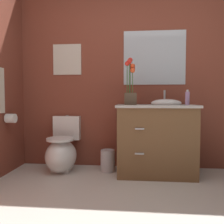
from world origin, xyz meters
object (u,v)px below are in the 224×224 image
at_px(toilet, 62,152).
at_px(soap_bottle, 187,98).
at_px(trash_bin, 108,161).
at_px(wall_poster, 67,60).
at_px(wall_mirror, 154,58).
at_px(vanity_cabinet, 156,139).
at_px(toilet_paper_roll, 11,118).
at_px(flower_vase, 131,89).

bearing_deg(toilet, soap_bottle, -2.28).
bearing_deg(trash_bin, wall_poster, 157.44).
bearing_deg(toilet, wall_mirror, 12.91).
height_order(toilet, vanity_cabinet, vanity_cabinet).
bearing_deg(trash_bin, toilet, -177.32).
bearing_deg(toilet_paper_roll, trash_bin, 11.08).
relative_size(vanity_cabinet, wall_poster, 2.49).
distance_m(toilet, flower_vase, 1.17).
distance_m(soap_bottle, toilet_paper_roll, 2.11).
relative_size(toilet, toilet_paper_roll, 6.27).
xyz_separation_m(soap_bottle, wall_mirror, (-0.36, 0.33, 0.53)).
bearing_deg(toilet_paper_roll, wall_mirror, 15.02).
bearing_deg(wall_mirror, trash_bin, -157.75).
bearing_deg(wall_mirror, toilet_paper_roll, -164.98).
distance_m(trash_bin, wall_mirror, 1.46).
bearing_deg(wall_poster, toilet_paper_roll, -140.47).
bearing_deg(flower_vase, soap_bottle, 5.05).
distance_m(soap_bottle, trash_bin, 1.23).
relative_size(flower_vase, wall_mirror, 0.69).
relative_size(flower_vase, trash_bin, 2.03).
relative_size(soap_bottle, wall_mirror, 0.22).
height_order(trash_bin, wall_mirror, wall_mirror).
bearing_deg(toilet_paper_roll, soap_bottle, 3.72).
bearing_deg(wall_mirror, soap_bottle, -42.56).
xyz_separation_m(vanity_cabinet, soap_bottle, (0.35, -0.03, 0.49)).
bearing_deg(wall_poster, soap_bottle, -12.15).
height_order(wall_poster, toilet_paper_roll, wall_poster).
distance_m(wall_poster, toilet_paper_roll, 1.06).
xyz_separation_m(toilet, soap_bottle, (1.52, -0.06, 0.68)).
bearing_deg(wall_mirror, flower_vase, -127.95).
relative_size(vanity_cabinet, flower_vase, 1.86).
relative_size(trash_bin, toilet_paper_roll, 2.47).
distance_m(toilet, trash_bin, 0.59).
xyz_separation_m(soap_bottle, trash_bin, (-0.95, 0.09, -0.79)).
xyz_separation_m(trash_bin, wall_mirror, (0.59, 0.24, 1.31)).
xyz_separation_m(wall_mirror, toilet_paper_roll, (-1.73, -0.46, -0.77)).
height_order(trash_bin, wall_poster, wall_poster).
relative_size(trash_bin, wall_poster, 0.66).
relative_size(soap_bottle, trash_bin, 0.65).
bearing_deg(wall_mirror, wall_poster, 180.00).
xyz_separation_m(trash_bin, toilet_paper_roll, (-1.14, -0.22, 0.54)).
xyz_separation_m(toilet, wall_poster, (-0.00, 0.27, 1.20)).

